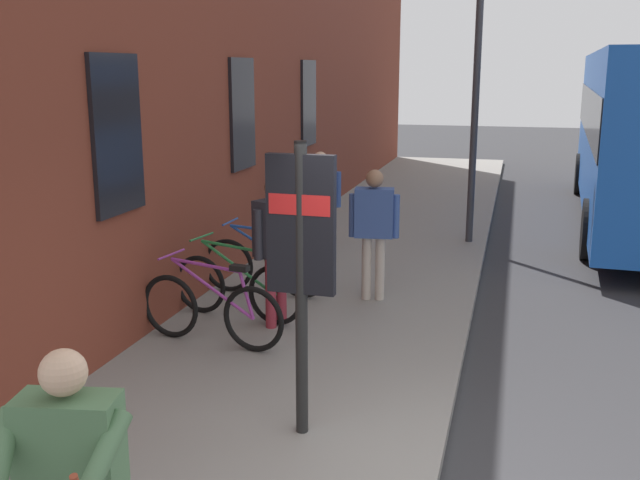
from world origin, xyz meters
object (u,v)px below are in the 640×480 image
bicycle_by_door (211,310)px  pedestrian_near_bus (374,221)px  bicycle_mid_rack (237,287)px  street_lamp (477,71)px  bicycle_far_end (265,266)px  pedestrian_by_facade (320,194)px  transit_info_sign (301,244)px  pedestrian_crossing_street (275,237)px  tourist_with_hotdogs (70,478)px

bicycle_by_door → pedestrian_near_bus: (2.02, -1.38, 0.65)m
bicycle_mid_rack → street_lamp: bearing=-26.6°
bicycle_far_end → pedestrian_by_facade: pedestrian_by_facade is taller
pedestrian_near_bus → street_lamp: 4.20m
transit_info_sign → pedestrian_crossing_street: bearing=23.1°
bicycle_mid_rack → pedestrian_crossing_street: 0.86m
bicycle_by_door → street_lamp: street_lamp is taller
bicycle_mid_rack → transit_info_sign: (-2.49, -1.54, 1.21)m
bicycle_far_end → pedestrian_near_bus: pedestrian_near_bus is taller
bicycle_far_end → pedestrian_crossing_street: pedestrian_crossing_street is taller
street_lamp → bicycle_mid_rack: bearing=153.4°
transit_info_sign → street_lamp: street_lamp is taller
bicycle_by_door → pedestrian_crossing_street: 1.12m
bicycle_far_end → pedestrian_by_facade: size_ratio=1.05×
transit_info_sign → bicycle_by_door: bearing=42.7°
pedestrian_near_bus → pedestrian_by_facade: bearing=33.2°
pedestrian_by_facade → pedestrian_near_bus: pedestrian_near_bus is taller
tourist_with_hotdogs → pedestrian_by_facade: bearing=6.7°
tourist_with_hotdogs → bicycle_far_end: bearing=10.8°
bicycle_by_door → bicycle_far_end: 1.85m
transit_info_sign → tourist_with_hotdogs: 2.70m
tourist_with_hotdogs → pedestrian_near_bus: bearing=-2.3°
pedestrian_crossing_street → street_lamp: (4.91, -1.88, 1.83)m
pedestrian_by_facade → street_lamp: street_lamp is taller
bicycle_by_door → bicycle_far_end: (1.85, 0.03, 0.00)m
bicycle_mid_rack → tourist_with_hotdogs: (-5.10, -1.17, 0.65)m
bicycle_by_door → tourist_with_hotdogs: (-4.25, -1.13, 0.65)m
transit_info_sign → street_lamp: bearing=-6.8°
pedestrian_crossing_street → street_lamp: street_lamp is taller
bicycle_mid_rack → pedestrian_crossing_street: bearing=-101.4°
bicycle_far_end → transit_info_sign: 3.99m
bicycle_by_door → pedestrian_near_bus: bearing=-34.4°
bicycle_by_door → pedestrian_crossing_street: bearing=-32.8°
pedestrian_crossing_street → tourist_with_hotdogs: bearing=-172.6°
transit_info_sign → pedestrian_by_facade: bearing=13.5°
tourist_with_hotdogs → bicycle_mid_rack: bearing=12.9°
pedestrian_near_bus → street_lamp: bearing=-15.1°
tourist_with_hotdogs → street_lamp: bearing=-7.1°
bicycle_by_door → pedestrian_near_bus: 2.53m
pedestrian_near_bus → bicycle_mid_rack: bearing=129.4°
pedestrian_by_facade → bicycle_by_door: bearing=177.2°
pedestrian_by_facade → street_lamp: (1.81, -2.18, 1.86)m
bicycle_by_door → transit_info_sign: bearing=-137.3°
pedestrian_by_facade → pedestrian_near_bus: bearing=-146.8°
pedestrian_by_facade → pedestrian_near_bus: size_ratio=1.00×
pedestrian_by_facade → tourist_with_hotdogs: pedestrian_by_facade is taller
transit_info_sign → street_lamp: 7.46m
pedestrian_by_facade → tourist_with_hotdogs: bearing=-173.3°
bicycle_far_end → transit_info_sign: (-3.48, -1.53, 1.21)m
street_lamp → pedestrian_by_facade: bearing=129.7°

